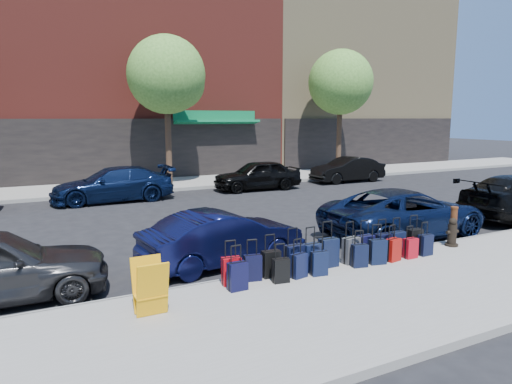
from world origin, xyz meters
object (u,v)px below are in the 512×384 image
tree_right (342,84)px  fire_hydrant (452,233)px  car_far_2 (257,175)px  car_near_2 (405,213)px  car_far_1 (113,184)px  tree_center (169,77)px  suitcase_front_5 (329,253)px  car_far_3 (348,170)px  display_rack (150,287)px  bollard (453,225)px  car_near_1 (223,238)px

tree_right → fire_hydrant: 16.86m
tree_right → car_far_2: 9.02m
tree_right → car_near_2: size_ratio=1.43×
car_far_1 → car_far_2: size_ratio=1.17×
tree_center → tree_right: size_ratio=1.00×
tree_center → car_near_2: tree_center is taller
car_far_2 → suitcase_front_5: bearing=-16.9°
tree_center → car_far_3: tree_center is taller
tree_center → car_far_1: size_ratio=1.48×
car_near_2 → car_far_1: bearing=33.8°
tree_right → car_near_2: bearing=-120.0°
suitcase_front_5 → display_rack: suitcase_front_5 is taller
tree_right → car_far_3: 5.65m
car_near_2 → car_far_3: 11.56m
tree_right → suitcase_front_5: (-11.19, -14.29, -4.94)m
display_rack → bollard: bearing=4.1°
bollard → tree_right: bearing=63.2°
bollard → display_rack: size_ratio=1.08×
fire_hydrant → tree_right: bearing=66.4°
car_far_1 → car_far_3: car_far_1 is taller
car_near_1 → car_far_2: car_far_2 is taller
tree_right → car_far_1: 14.97m
display_rack → car_far_3: car_far_3 is taller
suitcase_front_5 → bollard: (3.95, -0.02, 0.20)m
tree_center → car_far_3: (8.97, -2.67, -4.74)m
suitcase_front_5 → car_far_3: (9.65, 11.62, 0.20)m
fire_hydrant → car_far_2: (0.18, 11.48, 0.23)m
display_rack → car_far_2: car_far_2 is taller
bollard → car_far_1: (-6.67, 11.38, 0.04)m
suitcase_front_5 → display_rack: size_ratio=1.09×
car_far_1 → fire_hydrant: bearing=29.7°
tree_center → car_far_2: size_ratio=1.72×
display_rack → car_near_2: bearing=15.3°
tree_center → car_far_3: size_ratio=1.78×
tree_center → car_far_1: 6.50m
tree_right → car_far_1: (-13.91, -2.93, -4.70)m
car_far_2 → fire_hydrant: bearing=1.7°
suitcase_front_5 → car_far_2: bearing=70.3°
car_far_3 → car_far_2: bearing=-86.5°
tree_right → car_near_1: tree_right is taller
car_far_3 → display_rack: bearing=-47.1°
car_near_1 → car_far_2: 11.41m
suitcase_front_5 → tree_right: bearing=51.8°
car_near_1 → bollard: bearing=-113.8°
fire_hydrant → display_rack: display_rack is taller
car_near_1 → car_far_1: size_ratio=0.80×
suitcase_front_5 → car_far_3: 15.11m
fire_hydrant → car_far_1: (-6.58, 11.43, 0.22)m
tree_center → fire_hydrant: bearing=-77.5°
car_far_2 → car_far_3: car_far_2 is taller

